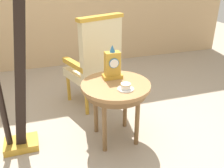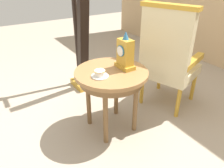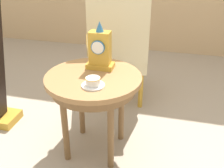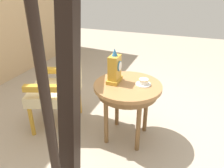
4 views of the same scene
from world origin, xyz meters
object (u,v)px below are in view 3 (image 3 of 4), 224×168
Objects in this scene: side_table at (94,86)px; mantel_clock at (100,50)px; teacup_left at (93,82)px; armchair at (116,45)px.

side_table is 0.25m from mantel_clock.
armchair is at bearing 93.78° from teacup_left.
side_table is at bearing -94.21° from mantel_clock.
side_table is at bearing -89.07° from armchair.
side_table is 1.96× the size of mantel_clock.
armchair is at bearing 90.93° from side_table.
armchair is at bearing 92.16° from mantel_clock.
armchair is (-0.01, 0.72, 0.05)m from side_table.
side_table is at bearing 107.60° from teacup_left.
armchair reaches higher than teacup_left.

